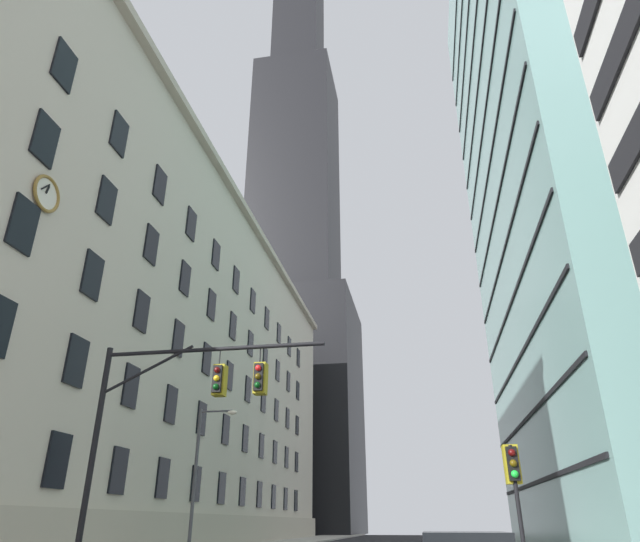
{
  "coord_description": "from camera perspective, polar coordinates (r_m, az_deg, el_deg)",
  "views": [
    {
      "loc": [
        4.1,
        -13.62,
        1.61
      ],
      "look_at": [
        -1.52,
        16.99,
        15.91
      ],
      "focal_mm": 30.89,
      "sensor_mm": 36.0,
      "label": 1
    }
  ],
  "objects": [
    {
      "name": "station_building",
      "position": [
        49.21,
        -16.73,
        -8.57
      ],
      "size": [
        14.42,
        69.03,
        28.86
      ],
      "color": "beige",
      "rests_on": "ground"
    },
    {
      "name": "glass_office_midrise",
      "position": [
        50.48,
        26.87,
        11.86
      ],
      "size": [
        17.33,
        31.97,
        58.89
      ],
      "color": "gray",
      "rests_on": "ground"
    },
    {
      "name": "traffic_light_near_right",
      "position": [
        17.16,
        19.38,
        -18.99
      ],
      "size": [
        0.4,
        0.63,
        3.49
      ],
      "color": "black",
      "rests_on": "sidewalk_right"
    },
    {
      "name": "street_lamppost",
      "position": [
        31.13,
        -12.14,
        -19.0
      ],
      "size": [
        2.17,
        0.32,
        7.14
      ],
      "color": "#47474C",
      "rests_on": "sidewalk_left"
    },
    {
      "name": "dark_skyscraper",
      "position": [
        111.02,
        -2.67,
        4.27
      ],
      "size": [
        23.36,
        23.36,
        191.26
      ],
      "color": "black",
      "rests_on": "ground"
    },
    {
      "name": "traffic_signal_mast",
      "position": [
        19.27,
        -13.79,
        -13.24
      ],
      "size": [
        7.92,
        0.63,
        7.13
      ],
      "color": "black",
      "rests_on": "sidewalk_left"
    }
  ]
}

